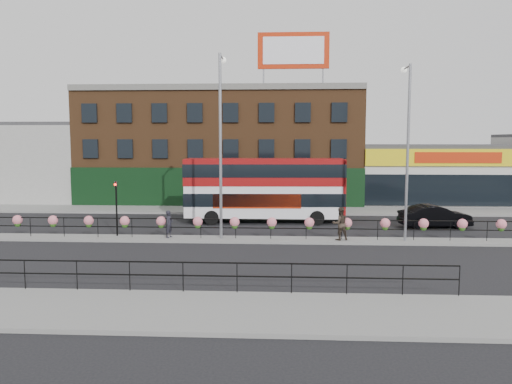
{
  "coord_description": "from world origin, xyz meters",
  "views": [
    {
      "loc": [
        1.65,
        -27.89,
        5.72
      ],
      "look_at": [
        0.0,
        3.0,
        2.5
      ],
      "focal_mm": 35.0,
      "sensor_mm": 36.0,
      "label": 1
    }
  ],
  "objects_px": {
    "car": "(435,216)",
    "lamp_column_west": "(221,130)",
    "pedestrian_b": "(340,224)",
    "lamp_column_east": "(407,137)",
    "pedestrian_a": "(169,224)",
    "double_decker_bus": "(265,183)"
  },
  "relations": [
    {
      "from": "double_decker_bus",
      "to": "lamp_column_west",
      "type": "relative_size",
      "value": 1.07
    },
    {
      "from": "car",
      "to": "lamp_column_east",
      "type": "bearing_deg",
      "value": 138.33
    },
    {
      "from": "double_decker_bus",
      "to": "lamp_column_east",
      "type": "bearing_deg",
      "value": -39.06
    },
    {
      "from": "pedestrian_a",
      "to": "lamp_column_west",
      "type": "bearing_deg",
      "value": -66.04
    },
    {
      "from": "pedestrian_a",
      "to": "lamp_column_east",
      "type": "bearing_deg",
      "value": -69.19
    },
    {
      "from": "lamp_column_east",
      "to": "pedestrian_b",
      "type": "bearing_deg",
      "value": -175.77
    },
    {
      "from": "pedestrian_b",
      "to": "lamp_column_east",
      "type": "height_order",
      "value": "lamp_column_east"
    },
    {
      "from": "car",
      "to": "pedestrian_a",
      "type": "xyz_separation_m",
      "value": [
        -16.47,
        -4.92,
        0.17
      ]
    },
    {
      "from": "pedestrian_a",
      "to": "pedestrian_b",
      "type": "height_order",
      "value": "pedestrian_b"
    },
    {
      "from": "pedestrian_b",
      "to": "lamp_column_east",
      "type": "xyz_separation_m",
      "value": [
        3.61,
        0.27,
        4.82
      ]
    },
    {
      "from": "lamp_column_east",
      "to": "double_decker_bus",
      "type": "bearing_deg",
      "value": 140.94
    },
    {
      "from": "pedestrian_b",
      "to": "lamp_column_west",
      "type": "relative_size",
      "value": 0.18
    },
    {
      "from": "double_decker_bus",
      "to": "car",
      "type": "height_order",
      "value": "double_decker_bus"
    },
    {
      "from": "double_decker_bus",
      "to": "pedestrian_b",
      "type": "xyz_separation_m",
      "value": [
        4.45,
        -6.81,
        -1.65
      ]
    },
    {
      "from": "double_decker_bus",
      "to": "lamp_column_west",
      "type": "height_order",
      "value": "lamp_column_west"
    },
    {
      "from": "car",
      "to": "lamp_column_east",
      "type": "relative_size",
      "value": 0.49
    },
    {
      "from": "pedestrian_a",
      "to": "pedestrian_b",
      "type": "xyz_separation_m",
      "value": [
        9.71,
        -0.22,
        0.15
      ]
    },
    {
      "from": "double_decker_bus",
      "to": "car",
      "type": "distance_m",
      "value": 11.5
    },
    {
      "from": "pedestrian_a",
      "to": "pedestrian_b",
      "type": "relative_size",
      "value": 0.84
    },
    {
      "from": "car",
      "to": "lamp_column_west",
      "type": "bearing_deg",
      "value": 100.6
    },
    {
      "from": "pedestrian_b",
      "to": "lamp_column_east",
      "type": "relative_size",
      "value": 0.19
    },
    {
      "from": "car",
      "to": "pedestrian_a",
      "type": "distance_m",
      "value": 17.19
    }
  ]
}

